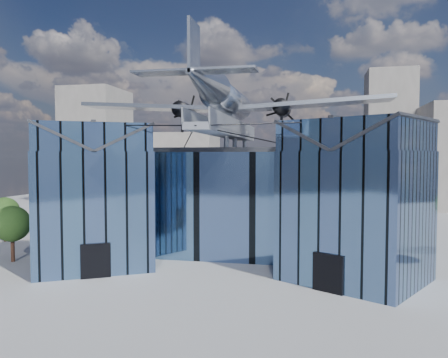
# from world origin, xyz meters

# --- Properties ---
(ground_plane) EXTENTS (120.00, 120.00, 0.00)m
(ground_plane) POSITION_xyz_m (0.00, 0.00, 0.00)
(ground_plane) COLOR gray
(museum) EXTENTS (32.88, 24.50, 17.60)m
(museum) POSITION_xyz_m (0.00, 5.82, 5.54)
(museum) COLOR #4C6D9B
(museum) RESTS_ON ground
(bg_towers) EXTENTS (77.00, 24.50, 26.00)m
(bg_towers) POSITION_xyz_m (1.45, 50.49, 10.01)
(bg_towers) COLOR gray
(bg_towers) RESTS_ON ground
(tree_plaza_w) EXTENTS (3.98, 3.98, 4.86)m
(tree_plaza_w) POSITION_xyz_m (-18.02, -1.29, 3.29)
(tree_plaza_w) COLOR #372016
(tree_plaza_w) RESTS_ON ground
(tree_side_w) EXTENTS (3.65, 3.65, 4.76)m
(tree_side_w) POSITION_xyz_m (-24.84, 6.38, 3.22)
(tree_side_w) COLOR #372016
(tree_side_w) RESTS_ON ground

